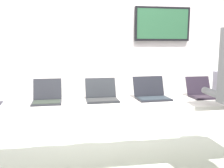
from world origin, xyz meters
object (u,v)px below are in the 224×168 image
at_px(laptop_station_2, 102,95).
at_px(workbench, 120,106).
at_px(laptop_station_3, 151,94).
at_px(laptop_station_1, 47,97).
at_px(laptop_station_4, 202,92).

bearing_deg(laptop_station_2, workbench, -32.45).
bearing_deg(laptop_station_2, laptop_station_3, -1.28).
height_order(workbench, laptop_station_1, laptop_station_1).
distance_m(laptop_station_2, laptop_station_3, 0.57).
distance_m(laptop_station_3, laptop_station_4, 0.62).
xyz_separation_m(workbench, laptop_station_2, (-0.19, 0.12, 0.10)).
bearing_deg(workbench, laptop_station_4, 5.77).
xyz_separation_m(workbench, laptop_station_4, (1.00, 0.10, 0.10)).
relative_size(laptop_station_1, laptop_station_3, 0.84).
relative_size(laptop_station_2, laptop_station_3, 0.90).
distance_m(laptop_station_1, laptop_station_4, 1.78).
distance_m(laptop_station_2, laptop_station_4, 1.19).
height_order(laptop_station_1, laptop_station_3, laptop_station_3).
relative_size(workbench, laptop_station_2, 9.27).
height_order(laptop_station_1, laptop_station_2, laptop_station_1).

